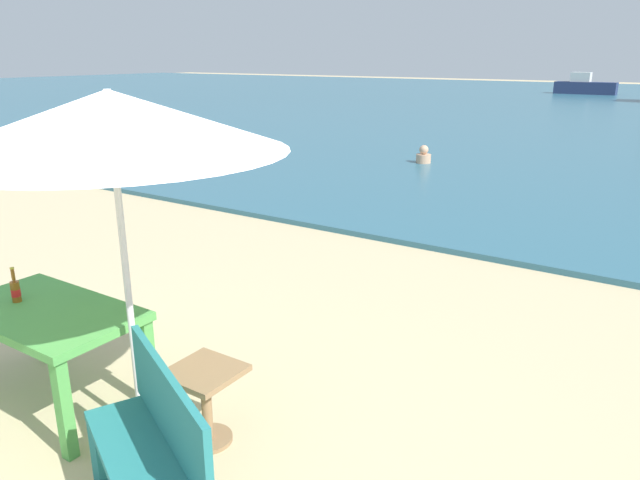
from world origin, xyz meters
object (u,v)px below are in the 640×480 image
Objects in this scene: beer_bottle_amber at (15,290)px; side_table_wood at (206,395)px; swimmer_person at (424,156)px; patio_umbrella at (110,121)px; boat_fishing_trawler at (585,86)px; picnic_table_green at (47,323)px; bench_teal_center at (154,443)px.

side_table_wood is (1.55, 0.31, -0.50)m from beer_bottle_amber.
beer_bottle_amber is at bearing -82.09° from swimmer_person.
patio_umbrella is at bearing 6.47° from beer_bottle_amber.
patio_umbrella is 4.26× the size of side_table_wood.
patio_umbrella is at bearing -83.60° from boat_fishing_trawler.
patio_umbrella reaches higher than picnic_table_green.
patio_umbrella reaches higher than bench_teal_center.
side_table_wood is at bearing 22.73° from patio_umbrella.
boat_fishing_trawler is (-1.77, 28.35, 0.31)m from swimmer_person.
picnic_table_green reaches higher than swimmer_person.
swimmer_person is at bearing 99.47° from picnic_table_green.
picnic_table_green is 10.71m from swimmer_person.
boat_fishing_trawler is at bearing 93.57° from swimmer_person.
swimmer_person is 28.41m from boat_fishing_trawler.
boat_fishing_trawler reaches higher than picnic_table_green.
boat_fishing_trawler reaches higher than side_table_wood.
bench_teal_center is (0.76, -0.52, -1.58)m from patio_umbrella.
patio_umbrella reaches higher than side_table_wood.
picnic_table_green is 0.36m from beer_bottle_amber.
patio_umbrella is at bearing 6.39° from picnic_table_green.
swimmer_person is (-1.76, 10.56, -0.41)m from picnic_table_green.
patio_umbrella is 1.83m from bench_teal_center.
beer_bottle_amber is 10.71m from swimmer_person.
patio_umbrella is (0.82, 0.09, 1.47)m from picnic_table_green.
beer_bottle_amber is at bearing 168.16° from bench_teal_center.
swimmer_person is at bearing 103.85° from patio_umbrella.
boat_fishing_trawler is at bearing 94.76° from beer_bottle_amber.
beer_bottle_amber is 0.07× the size of boat_fishing_trawler.
swimmer_person is 0.11× the size of boat_fishing_trawler.
picnic_table_green is 3.41× the size of swimmer_person.
boat_fishing_trawler is (-5.11, 39.33, 0.01)m from bench_teal_center.
beer_bottle_amber is at bearing -173.53° from patio_umbrella.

